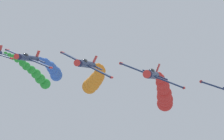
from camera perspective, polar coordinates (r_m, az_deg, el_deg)
airplane_right_inner at (r=65.89m, az=4.70°, el=-0.54°), size 9.03×10.35×3.82m
smoke_trail_right_inner at (r=88.50m, az=6.11°, el=-2.87°), size 3.28×22.88×7.19m
airplane_left_outer at (r=78.68m, az=-3.05°, el=0.70°), size 8.72×10.35×4.59m
smoke_trail_left_outer at (r=104.05m, az=-2.03°, el=-1.19°), size 9.29×26.08×6.11m
airplane_right_outer at (r=91.47m, az=-9.83°, el=1.41°), size 9.02×10.35×3.85m
smoke_trail_right_outer at (r=108.40m, az=-6.91°, el=-0.02°), size 3.38×16.47×4.83m
smoke_trail_trailing at (r=123.20m, az=-9.02°, el=-0.47°), size 4.88×20.63×8.64m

